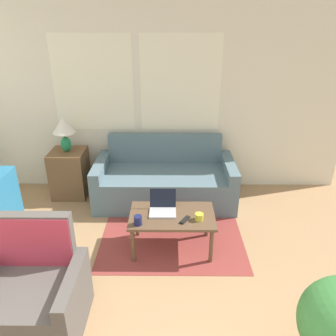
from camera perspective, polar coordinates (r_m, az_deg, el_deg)
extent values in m
cube|color=silver|center=(4.72, -4.42, 11.49)|extent=(5.81, 0.05, 2.60)
cube|color=white|center=(4.75, -12.92, 14.12)|extent=(1.10, 0.01, 1.30)
cube|color=white|center=(4.63, 2.20, 14.44)|extent=(1.10, 0.01, 1.30)
cube|color=brown|center=(4.24, 0.67, -9.22)|extent=(1.65, 1.96, 0.01)
cube|color=slate|center=(4.58, -0.56, -3.25)|extent=(1.62, 0.89, 0.45)
cube|color=slate|center=(4.84, -0.49, 1.07)|extent=(1.62, 0.12, 0.87)
cube|color=slate|center=(4.65, -11.49, -2.32)|extent=(0.14, 0.89, 0.60)
cube|color=slate|center=(4.62, 10.44, -2.42)|extent=(0.14, 0.89, 0.60)
cube|color=#514C47|center=(3.09, -22.82, -21.57)|extent=(0.64, 0.70, 0.45)
cube|color=#514C47|center=(3.14, -21.51, -14.64)|extent=(0.64, 0.10, 0.93)
cube|color=#514C47|center=(2.93, -15.83, -21.68)|extent=(0.10, 0.70, 0.57)
cube|color=#B23347|center=(3.03, -22.20, -13.64)|extent=(0.63, 0.01, 0.67)
cube|color=brown|center=(4.91, -16.70, -0.86)|extent=(0.48, 0.48, 0.68)
ellipsoid|color=#1E8451|center=(4.75, -17.34, 3.99)|extent=(0.14, 0.14, 0.21)
cylinder|color=tan|center=(4.70, -17.55, 5.55)|extent=(0.02, 0.02, 0.06)
cone|color=white|center=(4.67, -17.76, 7.10)|extent=(0.31, 0.31, 0.21)
cube|color=brown|center=(3.57, 0.72, -8.33)|extent=(0.92, 0.56, 0.03)
cylinder|color=brown|center=(3.53, -6.12, -13.27)|extent=(0.04, 0.04, 0.41)
cylinder|color=brown|center=(3.53, 7.55, -13.30)|extent=(0.04, 0.04, 0.41)
cylinder|color=brown|center=(3.90, -5.40, -9.15)|extent=(0.04, 0.04, 0.41)
cylinder|color=brown|center=(3.90, 6.79, -9.18)|extent=(0.04, 0.04, 0.41)
cube|color=#B7B7BC|center=(3.57, -0.94, -7.82)|extent=(0.29, 0.21, 0.02)
cube|color=black|center=(3.63, -0.90, -5.23)|extent=(0.29, 0.07, 0.20)
cylinder|color=#191E4C|center=(3.39, -5.27, -9.06)|extent=(0.08, 0.08, 0.10)
cylinder|color=gold|center=(3.47, 5.44, -8.46)|extent=(0.09, 0.09, 0.07)
cube|color=black|center=(3.46, 2.95, -8.99)|extent=(0.12, 0.15, 0.02)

